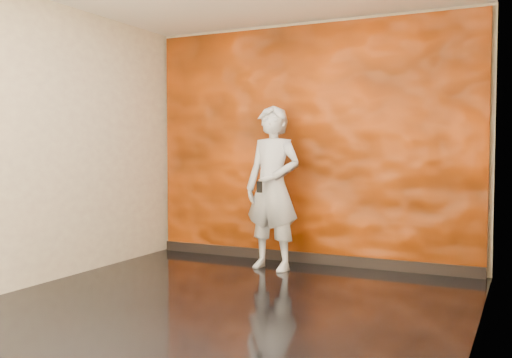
{
  "coord_description": "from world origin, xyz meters",
  "views": [
    {
      "loc": [
        2.32,
        -4.28,
        1.33
      ],
      "look_at": [
        -0.3,
        1.17,
        1.01
      ],
      "focal_mm": 40.0,
      "sensor_mm": 36.0,
      "label": 1
    }
  ],
  "objects": [
    {
      "name": "phone",
      "position": [
        -0.26,
        1.17,
        0.93
      ],
      "size": [
        0.07,
        0.02,
        0.12
      ],
      "primitive_type": "cube",
      "rotation": [
        0.0,
        0.0,
        -0.12
      ],
      "color": "black",
      "rests_on": "man"
    },
    {
      "name": "baseboard",
      "position": [
        0.0,
        1.92,
        0.06
      ],
      "size": [
        3.9,
        0.04,
        0.12
      ],
      "primitive_type": "cube",
      "color": "black",
      "rests_on": "ground"
    },
    {
      "name": "room",
      "position": [
        0.0,
        0.0,
        1.4
      ],
      "size": [
        4.02,
        4.02,
        2.81
      ],
      "color": "black",
      "rests_on": "ground"
    },
    {
      "name": "man",
      "position": [
        -0.22,
        1.44,
        0.9
      ],
      "size": [
        0.71,
        0.52,
        1.8
      ],
      "primitive_type": "imported",
      "rotation": [
        0.0,
        0.0,
        -0.14
      ],
      "color": "#999EA7",
      "rests_on": "ground"
    },
    {
      "name": "feature_wall",
      "position": [
        0.0,
        1.96,
        1.38
      ],
      "size": [
        3.9,
        0.06,
        2.75
      ],
      "primitive_type": "cube",
      "color": "#D54706",
      "rests_on": "ground"
    }
  ]
}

